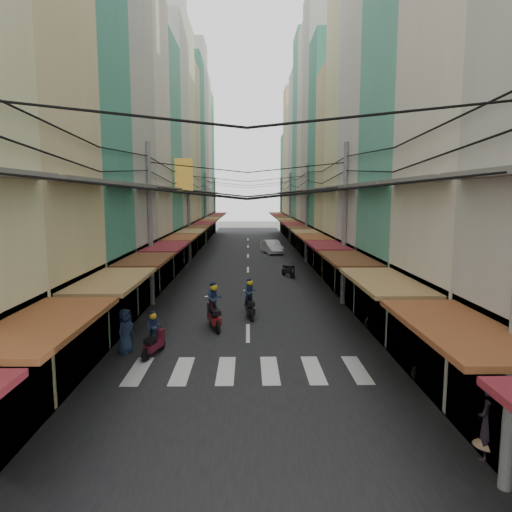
{
  "coord_description": "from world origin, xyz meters",
  "views": [
    {
      "loc": [
        0.01,
        -19.95,
        5.55
      ],
      "look_at": [
        0.46,
        5.59,
        2.17
      ],
      "focal_mm": 32.0,
      "sensor_mm": 36.0,
      "label": 1
    }
  ],
  "objects": [
    {
      "name": "sidewalk_right",
      "position": [
        6.5,
        20.0,
        0.03
      ],
      "size": [
        3.0,
        80.0,
        0.06
      ],
      "primitive_type": "cube",
      "color": "slate",
      "rests_on": "ground"
    },
    {
      "name": "bicycle",
      "position": [
        5.8,
        -1.74,
        0.0
      ],
      "size": [
        1.85,
        0.98,
        1.21
      ],
      "primitive_type": "imported",
      "rotation": [
        0.0,
        0.0,
        1.38
      ],
      "color": "black",
      "rests_on": "ground"
    },
    {
      "name": "road",
      "position": [
        0.0,
        20.0,
        0.01
      ],
      "size": [
        10.0,
        80.0,
        0.02
      ],
      "primitive_type": "cube",
      "color": "black",
      "rests_on": "ground"
    },
    {
      "name": "market_umbrella",
      "position": [
        7.02,
        -1.72,
        1.94
      ],
      "size": [
        2.09,
        2.09,
        2.2
      ],
      "color": "#B2B2B7",
      "rests_on": "ground"
    },
    {
      "name": "building_row_right",
      "position": [
        7.92,
        16.45,
        9.41
      ],
      "size": [
        7.8,
        68.98,
        22.59
      ],
      "color": "#3E8971",
      "rests_on": "ground"
    },
    {
      "name": "ground",
      "position": [
        0.0,
        0.0,
        0.0
      ],
      "size": [
        160.0,
        160.0,
        0.0
      ],
      "primitive_type": "plane",
      "color": "slate",
      "rests_on": "ground"
    },
    {
      "name": "utility_poles",
      "position": [
        0.0,
        15.01,
        6.59
      ],
      "size": [
        10.2,
        66.13,
        8.2
      ],
      "color": "gray",
      "rests_on": "ground"
    },
    {
      "name": "moving_scooters",
      "position": [
        -0.84,
        0.01,
        0.55
      ],
      "size": [
        6.44,
        17.14,
        1.98
      ],
      "color": "black",
      "rests_on": "ground"
    },
    {
      "name": "white_car",
      "position": [
        2.32,
        23.87,
        0.0
      ],
      "size": [
        4.8,
        2.71,
        1.6
      ],
      "primitive_type": "imported",
      "rotation": [
        0.0,
        0.0,
        0.22
      ],
      "color": "silver",
      "rests_on": "ground"
    },
    {
      "name": "sidewalk_left",
      "position": [
        -6.5,
        20.0,
        0.03
      ],
      "size": [
        3.0,
        80.0,
        0.06
      ],
      "primitive_type": "cube",
      "color": "slate",
      "rests_on": "ground"
    },
    {
      "name": "crosswalk",
      "position": [
        -0.0,
        -6.0,
        0.03
      ],
      "size": [
        7.55,
        2.4,
        0.01
      ],
      "color": "silver",
      "rests_on": "ground"
    },
    {
      "name": "traffic_sign",
      "position": [
        5.03,
        -5.58,
        2.32
      ],
      "size": [
        0.1,
        0.69,
        3.15
      ],
      "color": "gray",
      "rests_on": "ground"
    },
    {
      "name": "parked_scooters",
      "position": [
        3.78,
        -4.76,
        0.47
      ],
      "size": [
        13.0,
        11.73,
        1.0
      ],
      "color": "black",
      "rests_on": "ground"
    },
    {
      "name": "pedestrians",
      "position": [
        -4.14,
        3.66,
        1.04
      ],
      "size": [
        13.1,
        25.52,
        2.24
      ],
      "color": "black",
      "rests_on": "ground"
    },
    {
      "name": "building_row_left",
      "position": [
        -7.92,
        16.56,
        9.78
      ],
      "size": [
        7.8,
        67.67,
        23.7
      ],
      "color": "beige",
      "rests_on": "ground"
    }
  ]
}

